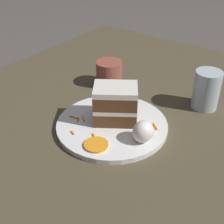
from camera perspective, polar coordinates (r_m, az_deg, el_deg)
name	(u,v)px	position (r m, az deg, el deg)	size (l,w,h in m)	color
ground_plane	(140,136)	(0.79, 5.07, -4.47)	(6.00, 6.00, 0.00)	#4C4742
dining_table	(140,132)	(0.79, 5.12, -3.64)	(1.19, 1.13, 0.03)	#4C422D
plate	(112,125)	(0.77, 0.00, -2.41)	(0.27, 0.27, 0.01)	white
cake_slice	(115,104)	(0.75, 0.62, 1.52)	(0.12, 0.13, 0.09)	brown
cream_dollop	(143,131)	(0.70, 5.72, -3.57)	(0.05, 0.05, 0.05)	white
orange_garnish	(96,145)	(0.70, -2.92, -6.00)	(0.06, 0.06, 0.01)	orange
carrot_shreds_scatter	(105,122)	(0.77, -1.37, -1.81)	(0.20, 0.21, 0.00)	orange
drinking_glass	(206,92)	(0.87, 16.81, 3.49)	(0.07, 0.07, 0.11)	silver
coffee_mug	(109,72)	(0.95, -0.52, 7.25)	(0.08, 0.08, 0.08)	#994C3D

